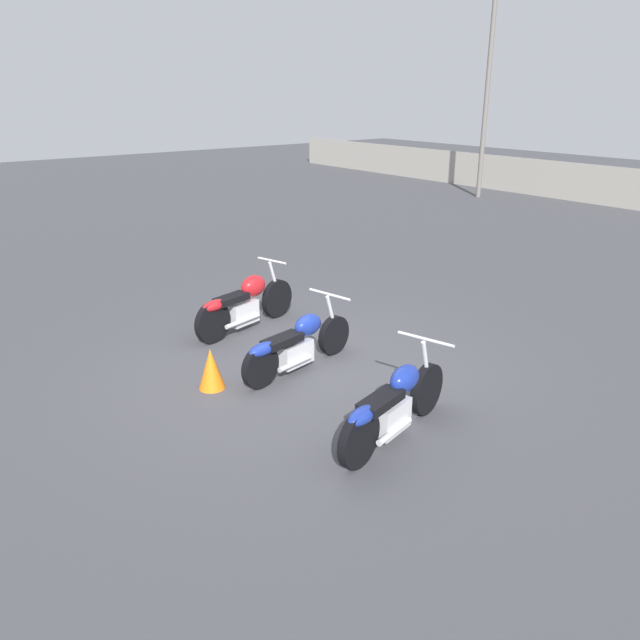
% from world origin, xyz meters
% --- Properties ---
extents(ground_plane, '(60.00, 60.00, 0.00)m').
position_xyz_m(ground_plane, '(0.00, 0.00, 0.00)').
color(ground_plane, '#424247').
extents(light_pole_left, '(0.70, 0.35, 6.97)m').
position_xyz_m(light_pole_left, '(-7.76, 13.42, 4.15)').
color(light_pole_left, slate).
rests_on(light_pole_left, ground_plane).
extents(motorcycle_slot_0, '(0.75, 2.03, 1.00)m').
position_xyz_m(motorcycle_slot_0, '(-1.77, 0.18, 0.43)').
color(motorcycle_slot_0, black).
rests_on(motorcycle_slot_0, ground_plane).
extents(motorcycle_slot_1, '(0.73, 1.98, 0.93)m').
position_xyz_m(motorcycle_slot_1, '(-0.03, -0.09, 0.39)').
color(motorcycle_slot_1, black).
rests_on(motorcycle_slot_1, ground_plane).
extents(motorcycle_slot_2, '(0.80, 1.96, 0.98)m').
position_xyz_m(motorcycle_slot_2, '(2.03, -0.31, 0.41)').
color(motorcycle_slot_2, black).
rests_on(motorcycle_slot_2, ground_plane).
extents(traffic_cone_near, '(0.34, 0.34, 0.54)m').
position_xyz_m(traffic_cone_near, '(-0.27, -1.24, 0.27)').
color(traffic_cone_near, orange).
rests_on(traffic_cone_near, ground_plane).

